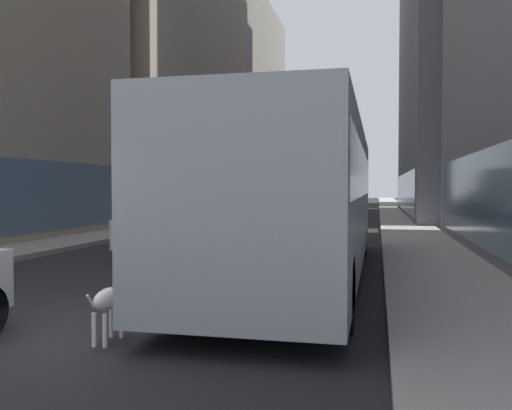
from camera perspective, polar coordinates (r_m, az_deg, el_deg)
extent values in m
plane|color=#232326|center=(41.23, 6.72, -0.77)|extent=(120.00, 120.00, 0.00)
cube|color=#9E9991|center=(42.21, -1.00, -0.59)|extent=(2.40, 110.00, 0.15)
cube|color=#9E9991|center=(41.01, 14.67, -0.72)|extent=(2.40, 110.00, 0.15)
cube|color=#A0937F|center=(39.44, -12.86, 18.73)|extent=(11.08, 19.78, 26.71)
cube|color=slate|center=(35.70, -4.70, 1.40)|extent=(0.08, 17.80, 2.40)
cube|color=gray|center=(58.45, -3.56, 10.59)|extent=(9.92, 20.97, 21.52)
cube|color=slate|center=(56.58, 1.26, 1.57)|extent=(0.08, 18.87, 2.40)
cube|color=slate|center=(12.67, 24.30, 0.45)|extent=(0.08, 18.83, 2.40)
cube|color=slate|center=(36.94, 15.53, 1.36)|extent=(0.08, 20.87, 2.40)
cube|color=slate|center=(60.80, 20.22, 13.25)|extent=(9.75, 16.55, 28.03)
cube|color=slate|center=(59.16, 15.41, 1.52)|extent=(0.08, 14.89, 2.40)
cube|color=#999EA3|center=(11.22, 4.80, 0.84)|extent=(2.55, 11.50, 2.75)
cube|color=slate|center=(11.22, 4.81, 3.36)|extent=(2.57, 11.04, 0.90)
cube|color=black|center=(16.94, 7.48, -2.65)|extent=(2.55, 0.16, 0.44)
cylinder|color=black|center=(14.97, 2.41, -3.41)|extent=(0.30, 1.00, 1.00)
cylinder|color=black|center=(14.73, 11.07, -3.53)|extent=(0.30, 1.00, 1.00)
cylinder|color=black|center=(7.59, -8.26, -8.59)|extent=(0.30, 1.00, 1.00)
cylinder|color=black|center=(7.11, 9.15, -9.30)|extent=(0.30, 1.00, 1.00)
cube|color=silver|center=(16.55, 2.30, 4.02)|extent=(0.08, 0.24, 0.40)
cube|color=#4C6BB7|center=(42.61, 3.13, 0.26)|extent=(1.76, 4.37, 0.75)
cube|color=slate|center=(42.38, 3.08, 1.13)|extent=(1.62, 1.97, 0.55)
cylinder|color=black|center=(44.50, 2.53, -0.15)|extent=(0.22, 0.64, 0.64)
cylinder|color=black|center=(44.25, 4.49, -0.17)|extent=(0.22, 0.64, 0.64)
cylinder|color=black|center=(41.02, 1.65, -0.32)|extent=(0.22, 0.64, 0.64)
cylinder|color=black|center=(40.75, 3.77, -0.34)|extent=(0.22, 0.64, 0.64)
cube|color=silver|center=(15.45, -8.34, -2.54)|extent=(1.83, 4.52, 0.75)
cube|color=slate|center=(15.20, -8.66, -0.16)|extent=(1.69, 2.03, 0.55)
cylinder|color=black|center=(17.48, -8.62, -3.27)|extent=(0.22, 0.64, 0.64)
cylinder|color=black|center=(16.96, -3.54, -3.41)|extent=(0.22, 0.64, 0.64)
cylinder|color=black|center=(14.14, -14.11, -4.51)|extent=(0.22, 0.64, 0.64)
cylinder|color=black|center=(13.49, -7.97, -4.78)|extent=(0.22, 0.64, 0.64)
cube|color=black|center=(47.53, 8.99, 0.41)|extent=(1.90, 4.62, 0.75)
cube|color=slate|center=(47.29, 8.97, 1.19)|extent=(1.75, 2.08, 0.55)
cylinder|color=black|center=(49.49, 8.16, 0.03)|extent=(0.22, 0.64, 0.64)
cylinder|color=black|center=(49.38, 10.11, 0.02)|extent=(0.22, 0.64, 0.64)
cylinder|color=black|center=(45.72, 7.78, -0.11)|extent=(0.22, 0.64, 0.64)
cylinder|color=black|center=(45.60, 9.88, -0.13)|extent=(0.22, 0.64, 0.64)
cube|color=red|center=(26.89, 6.04, -0.67)|extent=(1.84, 4.23, 0.75)
cube|color=slate|center=(26.66, 5.99, 0.70)|extent=(1.70, 1.90, 0.55)
cylinder|color=black|center=(28.70, 4.83, -1.26)|extent=(0.22, 0.64, 0.64)
cylinder|color=black|center=(28.52, 8.06, -1.29)|extent=(0.22, 0.64, 0.64)
cylinder|color=black|center=(25.34, 3.76, -1.67)|extent=(0.22, 0.64, 0.64)
cylinder|color=black|center=(25.13, 7.42, -1.71)|extent=(0.22, 0.64, 0.64)
cube|color=slate|center=(24.52, -0.32, -0.90)|extent=(1.77, 4.09, 0.75)
cube|color=slate|center=(24.29, -0.43, 0.60)|extent=(1.63, 1.84, 0.55)
cylinder|color=black|center=(26.30, -1.16, -1.54)|extent=(0.22, 0.64, 0.64)
cylinder|color=black|center=(25.97, 2.16, -1.58)|extent=(0.22, 0.64, 0.64)
cylinder|color=black|center=(23.16, -3.11, -2.00)|extent=(0.22, 0.64, 0.64)
cylinder|color=black|center=(22.78, 0.64, -2.06)|extent=(0.22, 0.64, 0.64)
cube|color=#A51919|center=(40.11, 8.29, 1.30)|extent=(2.30, 2.00, 2.10)
cube|color=silver|center=(36.37, 7.82, 1.64)|extent=(2.30, 5.50, 2.60)
cylinder|color=black|center=(40.23, 6.85, -0.19)|extent=(0.28, 0.90, 0.90)
cylinder|color=black|center=(40.07, 9.72, -0.21)|extent=(0.28, 0.90, 0.90)
cylinder|color=black|center=(34.77, 5.90, -0.51)|extent=(0.28, 0.90, 0.90)
cylinder|color=black|center=(34.58, 9.23, -0.53)|extent=(0.28, 0.90, 0.90)
ellipsoid|color=white|center=(6.81, -15.46, -9.58)|extent=(0.22, 0.60, 0.26)
sphere|color=white|center=(7.13, -14.01, -8.31)|extent=(0.20, 0.20, 0.20)
sphere|color=black|center=(7.17, -14.37, -8.11)|extent=(0.07, 0.07, 0.07)
sphere|color=black|center=(7.12, -13.50, -8.18)|extent=(0.07, 0.07, 0.07)
cylinder|color=white|center=(6.46, -17.17, -9.77)|extent=(0.03, 0.16, 0.19)
cylinder|color=white|center=(7.10, -15.13, -11.84)|extent=(0.06, 0.06, 0.40)
cylinder|color=white|center=(7.04, -14.10, -11.95)|extent=(0.06, 0.06, 0.40)
cylinder|color=white|center=(6.74, -16.84, -12.59)|extent=(0.06, 0.06, 0.40)
cylinder|color=white|center=(6.68, -15.77, -12.73)|extent=(0.06, 0.06, 0.40)
sphere|color=black|center=(6.87, -14.69, -9.14)|extent=(0.04, 0.04, 0.04)
sphere|color=black|center=(6.77, -16.24, -9.49)|extent=(0.04, 0.04, 0.04)
sphere|color=black|center=(6.64, -16.06, -9.36)|extent=(0.04, 0.04, 0.04)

